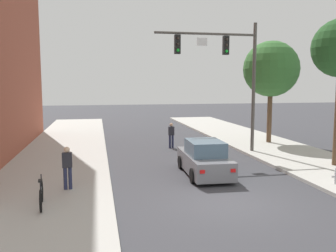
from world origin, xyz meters
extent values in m
plane|color=#38383D|center=(0.00, 0.00, 0.00)|extent=(120.00, 120.00, 0.00)
cube|color=#B2AFA8|center=(-6.50, 0.00, 0.07)|extent=(5.00, 60.00, 0.15)
cylinder|color=#514C47|center=(4.60, 8.30, 3.90)|extent=(0.20, 0.20, 7.50)
cylinder|color=#514C47|center=(1.64, 8.30, 6.95)|extent=(5.93, 0.14, 0.14)
cube|color=black|center=(2.82, 8.30, 6.33)|extent=(0.32, 0.28, 1.05)
sphere|color=#2D2823|center=(2.82, 8.15, 6.66)|extent=(0.18, 0.18, 0.18)
sphere|color=#2D2823|center=(2.82, 8.15, 6.33)|extent=(0.18, 0.18, 0.18)
sphere|color=green|center=(2.82, 8.15, 6.00)|extent=(0.18, 0.18, 0.18)
cube|color=black|center=(-0.02, 8.30, 6.33)|extent=(0.32, 0.28, 1.05)
sphere|color=#2D2823|center=(-0.02, 8.15, 6.66)|extent=(0.18, 0.18, 0.18)
sphere|color=#2D2823|center=(-0.02, 8.15, 6.33)|extent=(0.18, 0.18, 0.18)
sphere|color=green|center=(-0.02, 8.15, 6.00)|extent=(0.18, 0.18, 0.18)
cube|color=white|center=(1.40, 8.28, 6.50)|extent=(0.60, 0.03, 0.44)
cube|color=slate|center=(0.25, 3.93, 0.56)|extent=(1.84, 4.26, 0.80)
cube|color=slate|center=(0.25, 3.78, 1.28)|extent=(1.57, 2.05, 0.64)
cylinder|color=black|center=(-0.51, 5.25, 0.32)|extent=(0.24, 0.65, 0.64)
cylinder|color=black|center=(1.10, 5.20, 0.32)|extent=(0.24, 0.65, 0.64)
cylinder|color=black|center=(-0.60, 2.65, 0.32)|extent=(0.24, 0.65, 0.64)
cylinder|color=black|center=(1.02, 2.60, 0.32)|extent=(0.24, 0.65, 0.64)
cube|color=red|center=(-0.46, 1.83, 0.68)|extent=(0.20, 0.05, 0.14)
cube|color=red|center=(0.82, 1.78, 0.68)|extent=(0.20, 0.05, 0.14)
cylinder|color=#232847|center=(-5.73, 2.28, 0.57)|extent=(0.14, 0.14, 0.85)
cylinder|color=#232847|center=(-5.55, 2.28, 0.57)|extent=(0.14, 0.14, 0.85)
cube|color=#26262D|center=(-5.64, 2.28, 1.28)|extent=(0.36, 0.22, 0.56)
sphere|color=beige|center=(-5.64, 2.28, 1.68)|extent=(0.22, 0.22, 0.22)
cylinder|color=#232847|center=(0.08, 10.85, 0.42)|extent=(0.14, 0.14, 0.85)
cylinder|color=#232847|center=(0.26, 10.85, 0.42)|extent=(0.14, 0.14, 0.85)
cube|color=#26262D|center=(0.17, 10.85, 1.13)|extent=(0.36, 0.22, 0.56)
sphere|color=tan|center=(0.17, 10.85, 1.53)|extent=(0.22, 0.22, 0.22)
torus|color=black|center=(-6.39, 0.95, 0.51)|extent=(0.14, 0.72, 0.72)
torus|color=black|center=(-6.28, -0.09, 0.51)|extent=(0.14, 0.72, 0.72)
cylinder|color=black|center=(-6.34, 0.43, 0.73)|extent=(0.15, 0.94, 0.05)
cylinder|color=black|center=(-6.31, 0.17, 0.91)|extent=(0.04, 0.04, 0.35)
cylinder|color=black|center=(-6.38, 0.85, 0.93)|extent=(0.04, 0.04, 0.40)
cube|color=black|center=(-6.31, 0.17, 1.09)|extent=(0.14, 0.25, 0.06)
cylinder|color=#B2B2B7|center=(4.73, 0.92, 0.45)|extent=(0.12, 0.09, 0.09)
cylinder|color=brown|center=(7.07, 11.01, 1.95)|extent=(0.32, 0.32, 3.59)
sphere|color=#387033|center=(7.07, 11.01, 5.15)|extent=(3.74, 3.74, 3.74)
camera|label=1|loc=(-4.48, -11.38, 4.14)|focal=38.01mm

